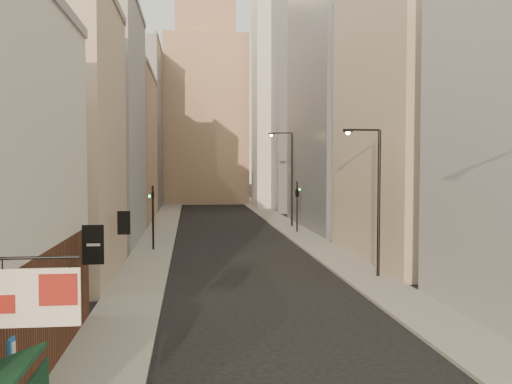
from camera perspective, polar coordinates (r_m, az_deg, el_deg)
The scene contains 15 objects.
sidewalk_left at distance 63.31m, azimuth -9.15°, elevation -3.17°, with size 3.00×140.00×0.15m, color gray.
sidewalk_right at distance 64.05m, azimuth 2.56°, elevation -3.07°, with size 3.00×140.00×0.15m, color gray.
left_bldg_beige at distance 34.95m, azimuth -20.50°, elevation 4.87°, with size 8.00×12.00×16.00m, color tan.
left_bldg_grey at distance 50.71m, azimuth -16.16°, elevation 6.50°, with size 8.00×16.00×20.00m, color gray.
left_bldg_tan at distance 68.44m, azimuth -13.64°, elevation 4.29°, with size 8.00×18.00×17.00m, color #9A785F.
left_bldg_wingrid at distance 88.46m, azimuth -12.07°, elevation 6.23°, with size 8.00×20.00×24.00m, color gray.
right_bldg_beige at distance 41.14m, azimuth 15.92°, elevation 7.39°, with size 8.00×16.00×20.00m, color tan.
right_bldg_wingrid at distance 60.31m, azimuth 8.59°, elevation 8.84°, with size 8.00×20.00×26.00m, color gray.
highrise at distance 90.60m, azimuth 7.65°, elevation 14.91°, with size 21.00×23.00×51.20m.
clock_tower at distance 100.54m, azimuth -5.10°, elevation 9.08°, with size 14.00×14.00×44.90m.
white_tower at distance 87.80m, azimuth 2.46°, elevation 10.65°, with size 8.00×8.00×41.50m.
streetlamp_mid at distance 33.47m, azimuth 11.84°, elevation -0.16°, with size 2.27×0.36×8.64m.
streetlamp_far at distance 59.59m, azimuth 3.37°, elevation 1.89°, with size 2.49×1.11×9.95m.
traffic_light_left at distance 43.91m, azimuth -10.28°, elevation -1.09°, with size 0.58×0.51×5.00m.
traffic_light_right at distance 54.53m, azimuth 4.13°, elevation -0.09°, with size 0.64×0.62×5.00m.
Camera 1 is at (-3.64, -7.90, 6.64)m, focal length 40.00 mm.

